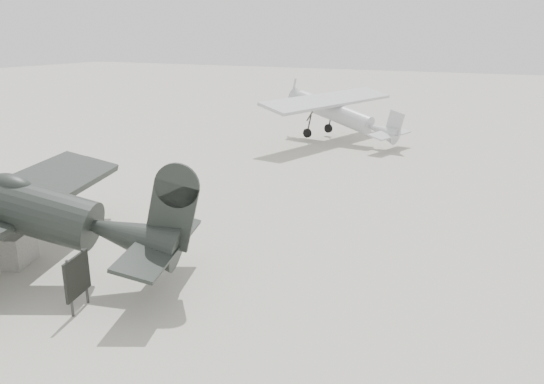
# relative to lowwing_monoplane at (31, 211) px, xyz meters

# --- Properties ---
(ground) EXTENTS (160.00, 160.00, 0.00)m
(ground) POSITION_rel_lowwing_monoplane_xyz_m (3.25, 2.22, -1.92)
(ground) COLOR gray
(ground) RESTS_ON ground
(lowwing_monoplane) EXTENTS (8.18, 11.21, 3.64)m
(lowwing_monoplane) POSITION_rel_lowwing_monoplane_xyz_m (0.00, 0.00, 0.00)
(lowwing_monoplane) COLOR black
(lowwing_monoplane) RESTS_ON ground
(highwing_monoplane) EXTENTS (7.78, 10.85, 3.08)m
(highwing_monoplane) POSITION_rel_lowwing_monoplane_xyz_m (0.77, 20.91, 0.00)
(highwing_monoplane) COLOR #A4A7AA
(highwing_monoplane) RESTS_ON ground
(sign_board) EXTENTS (0.30, 0.95, 1.40)m
(sign_board) POSITION_rel_lowwing_monoplane_xyz_m (2.12, -0.68, -1.09)
(sign_board) COLOR #333333
(sign_board) RESTS_ON ground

